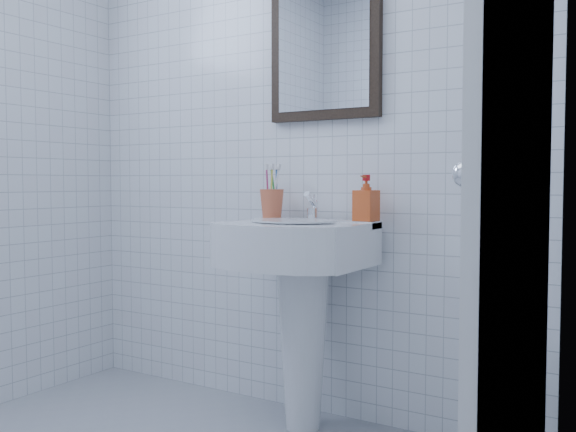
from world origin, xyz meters
The scene contains 10 objects.
wall_back centered at (0.00, 1.20, 1.25)m, with size 2.20×0.02×2.50m, color silver.
wall_right centered at (1.10, 0.00, 1.25)m, with size 0.02×2.40×2.50m, color silver.
washbasin centered at (0.18, 0.99, 0.56)m, with size 0.54×0.40×0.84m.
faucet centered at (0.18, 1.08, 0.88)m, with size 0.05×0.10×0.12m.
toothbrush_cup centered at (-0.03, 1.10, 0.89)m, with size 0.10×0.10×0.12m, color #C55B39, non-canonical shape.
soap_dispenser centered at (0.41, 1.10, 0.92)m, with size 0.08×0.08×0.18m, color #C14512.
wall_mirror centered at (0.18, 1.18, 1.55)m, with size 0.50×0.04×0.62m.
bathroom_door centered at (1.08, 0.55, 1.00)m, with size 0.04×0.80×2.00m, color white.
towel_ring centered at (1.06, 0.72, 1.05)m, with size 0.18×0.18×0.01m, color white.
hand_towel centered at (1.04, 0.72, 0.87)m, with size 0.03×0.16×0.38m, color beige.
Camera 1 is at (1.45, -1.17, 0.98)m, focal length 40.00 mm.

